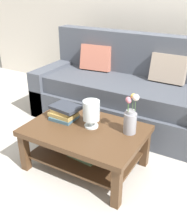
{
  "coord_description": "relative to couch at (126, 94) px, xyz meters",
  "views": [
    {
      "loc": [
        1.1,
        -2.07,
        1.63
      ],
      "look_at": [
        -0.02,
        -0.15,
        0.52
      ],
      "focal_mm": 42.88,
      "sensor_mm": 36.0,
      "label": 1
    }
  ],
  "objects": [
    {
      "name": "ground_plane",
      "position": [
        0.09,
        -0.77,
        -0.36
      ],
      "size": [
        10.0,
        10.0,
        0.0
      ],
      "primitive_type": "plane",
      "color": "#B7B2A8"
    },
    {
      "name": "back_wall",
      "position": [
        0.09,
        0.88,
        0.99
      ],
      "size": [
        6.4,
        0.12,
        2.7
      ],
      "primitive_type": "cube",
      "color": "beige",
      "rests_on": "ground"
    },
    {
      "name": "couch",
      "position": [
        0.0,
        0.0,
        0.0
      ],
      "size": [
        2.24,
        0.9,
        1.06
      ],
      "color": "#474C56",
      "rests_on": "ground"
    },
    {
      "name": "coffee_table",
      "position": [
        0.07,
        -1.07,
        -0.06
      ],
      "size": [
        1.06,
        0.73,
        0.42
      ],
      "color": "#4C331E",
      "rests_on": "ground"
    },
    {
      "name": "book_stack_main",
      "position": [
        -0.2,
        -1.01,
        0.13
      ],
      "size": [
        0.29,
        0.24,
        0.14
      ],
      "color": "#3D6075",
      "rests_on": "coffee_table"
    },
    {
      "name": "glass_hurricane_vase",
      "position": [
        0.1,
        -1.01,
        0.21
      ],
      "size": [
        0.15,
        0.15,
        0.25
      ],
      "color": "silver",
      "rests_on": "coffee_table"
    },
    {
      "name": "flower_pitcher",
      "position": [
        0.45,
        -0.93,
        0.2
      ],
      "size": [
        0.12,
        0.11,
        0.37
      ],
      "color": "gray",
      "rests_on": "coffee_table"
    }
  ]
}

